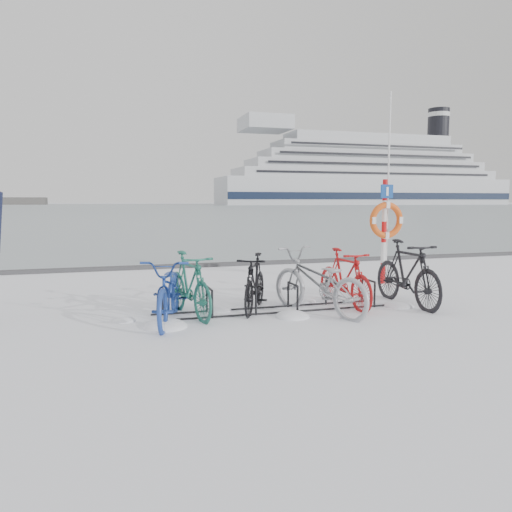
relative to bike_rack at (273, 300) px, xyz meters
The scene contains 13 objects.
ground 0.18m from the bike_rack, ahead, with size 900.00×900.00×0.00m, color white.
ice_sheet 155.00m from the bike_rack, 90.00° to the left, with size 400.00×298.00×0.02m, color #9CAAB0.
quay_edge 5.90m from the bike_rack, 90.00° to the left, with size 400.00×0.25×0.10m, color #3F3F42.
bike_rack is the anchor object (origin of this frame).
lifebuoy_station 3.98m from the bike_rack, 30.03° to the left, with size 0.81×0.23×4.20m.
cruise_ferry 227.85m from the bike_rack, 60.51° to the left, with size 137.39×25.91×45.14m.
bike_0 1.78m from the bike_rack, behind, with size 0.69×1.97×1.03m, color #1F3D93.
bike_1 1.44m from the bike_rack, behind, with size 0.50×1.78×1.07m, color #1E6351.
bike_2 0.44m from the bike_rack, 147.98° to the left, with size 0.47×1.65×0.99m, color black.
bike_3 0.84m from the bike_rack, 27.56° to the right, with size 0.74×2.11×1.11m, color #9D9FA5.
bike_4 1.39m from the bike_rack, ahead, with size 0.49×1.74×1.05m, color #B21416.
bike_5 2.50m from the bike_rack, ahead, with size 0.56×1.98×1.19m, color black.
snow_drifts 0.33m from the bike_rack, 133.24° to the right, with size 5.08×1.64×0.22m.
Camera 1 is at (-2.66, -7.80, 1.84)m, focal length 35.00 mm.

